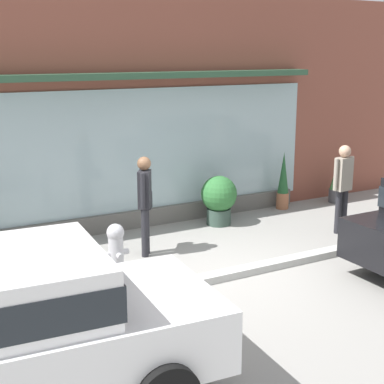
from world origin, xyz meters
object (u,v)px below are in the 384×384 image
pedestrian_with_handbag (145,198)px  potted_plant_by_entrance (219,198)px  potted_plant_corner_tall (283,182)px  fire_hydrant (116,250)px  pedestrian_passerby (343,181)px  potted_plant_near_hydrant (337,182)px

pedestrian_with_handbag → potted_plant_by_entrance: size_ratio=1.72×
pedestrian_with_handbag → potted_plant_corner_tall: size_ratio=1.35×
fire_hydrant → pedestrian_passerby: size_ratio=0.50×
fire_hydrant → potted_plant_by_entrance: (2.88, 1.60, 0.12)m
pedestrian_with_handbag → potted_plant_by_entrance: 2.31m
pedestrian_passerby → pedestrian_with_handbag: bearing=-16.3°
potted_plant_near_hydrant → potted_plant_corner_tall: 1.49m
fire_hydrant → potted_plant_corner_tall: (4.79, 1.94, 0.18)m
pedestrian_passerby → potted_plant_near_hydrant: size_ratio=1.70×
potted_plant_near_hydrant → pedestrian_with_handbag: bearing=-168.5°
fire_hydrant → potted_plant_by_entrance: size_ratio=0.85×
pedestrian_passerby → potted_plant_near_hydrant: 2.44m
pedestrian_passerby → potted_plant_corner_tall: (0.09, 1.96, -0.41)m
potted_plant_near_hydrant → potted_plant_corner_tall: bearing=173.7°
pedestrian_with_handbag → potted_plant_corner_tall: bearing=-38.7°
pedestrian_passerby → potted_plant_by_entrance: pedestrian_passerby is taller
pedestrian_with_handbag → pedestrian_passerby: size_ratio=1.01×
potted_plant_corner_tall → potted_plant_by_entrance: bearing=-169.9°
pedestrian_with_handbag → fire_hydrant: bearing=163.0°
potted_plant_by_entrance → potted_plant_corner_tall: 1.93m
potted_plant_corner_tall → pedestrian_passerby: bearing=-92.5°
potted_plant_corner_tall → pedestrian_with_handbag: bearing=-162.3°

